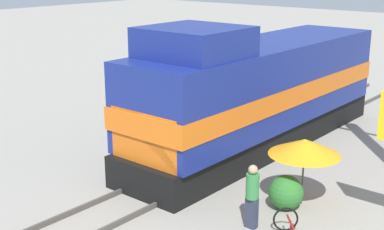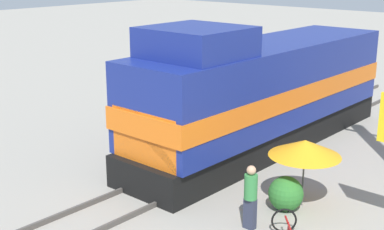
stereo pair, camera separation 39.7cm
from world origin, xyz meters
name	(u,v)px [view 1 (the left image)]	position (x,y,z in m)	size (l,w,h in m)	color
ground_plane	(176,183)	(0.00, 0.00, 0.00)	(120.00, 120.00, 0.00)	gray
rail_near	(159,175)	(-0.72, 0.00, 0.07)	(0.08, 33.65, 0.15)	#4C4742
rail_far	(194,186)	(0.72, 0.00, 0.07)	(0.08, 33.65, 0.15)	#4C4742
locomotive	(256,93)	(0.00, 4.35, 2.05)	(3.08, 12.73, 4.76)	black
vendor_umbrella	(305,147)	(3.73, 1.17, 1.71)	(2.00, 2.00, 1.94)	#4C4C4C
shrub_cluster	(286,192)	(3.54, 0.61, 0.49)	(0.97, 0.97, 0.97)	#2D722D
person_bystander	(252,194)	(3.43, -0.92, 0.94)	(0.34, 0.34, 1.73)	#2D3347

